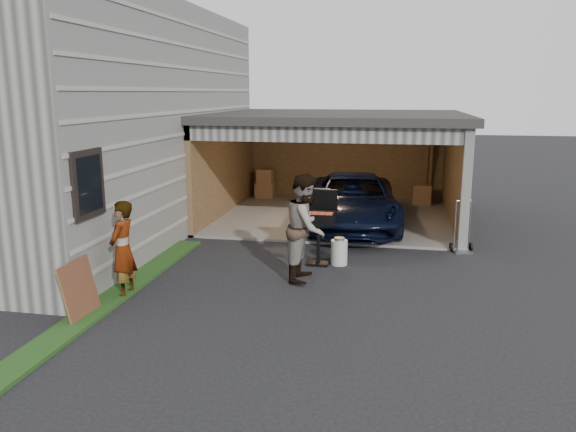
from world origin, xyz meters
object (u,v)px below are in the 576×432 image
(man, at_px, (306,227))
(bbq_grill, at_px, (319,221))
(hand_truck, at_px, (462,242))
(minivan, at_px, (353,203))
(propane_tank, at_px, (339,252))
(plywood_panel, at_px, (79,290))
(woman, at_px, (123,249))

(man, bearing_deg, bbq_grill, -2.98)
(bbq_grill, relative_size, hand_truck, 1.29)
(bbq_grill, bearing_deg, minivan, 81.99)
(propane_tank, height_order, plywood_panel, plywood_panel)
(woman, distance_m, propane_tank, 4.30)
(man, distance_m, bbq_grill, 1.04)
(woman, bearing_deg, minivan, 148.07)
(man, relative_size, plywood_panel, 2.17)
(hand_truck, bearing_deg, man, -154.72)
(woman, relative_size, plywood_panel, 1.82)
(minivan, relative_size, plywood_panel, 5.21)
(man, xyz_separation_m, plywood_panel, (-3.14, -2.51, -0.54))
(minivan, distance_m, man, 4.24)
(bbq_grill, relative_size, propane_tank, 2.97)
(woman, height_order, plywood_panel, woman)
(bbq_grill, height_order, hand_truck, bbq_grill)
(minivan, distance_m, bbq_grill, 3.20)
(woman, xyz_separation_m, hand_truck, (5.98, 3.98, -0.61))
(man, height_order, propane_tank, man)
(bbq_grill, distance_m, propane_tank, 0.77)
(minivan, distance_m, propane_tank, 3.19)
(man, bearing_deg, hand_truck, -48.75)
(minivan, distance_m, woman, 6.66)
(minivan, bearing_deg, woman, -127.22)
(propane_tank, relative_size, plywood_panel, 0.55)
(bbq_grill, distance_m, plywood_panel, 4.82)
(man, relative_size, propane_tank, 3.93)
(hand_truck, bearing_deg, bbq_grill, -167.63)
(minivan, distance_m, plywood_panel, 7.65)
(plywood_panel, xyz_separation_m, hand_truck, (6.22, 4.98, -0.23))
(minivan, height_order, bbq_grill, bbq_grill)
(minivan, relative_size, hand_truck, 4.11)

